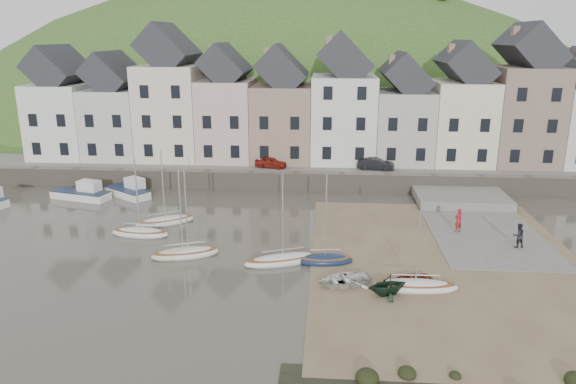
# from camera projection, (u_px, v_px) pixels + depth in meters

# --- Properties ---
(ground) EXTENTS (160.00, 160.00, 0.00)m
(ground) POSITION_uv_depth(u_px,v_px,m) (281.00, 259.00, 36.31)
(ground) COLOR #474238
(ground) RESTS_ON ground
(quay_land) EXTENTS (90.00, 30.00, 1.50)m
(quay_land) POSITION_uv_depth(u_px,v_px,m) (303.00, 151.00, 66.74)
(quay_land) COLOR #305120
(quay_land) RESTS_ON ground
(quay_street) EXTENTS (70.00, 7.00, 0.10)m
(quay_street) POSITION_uv_depth(u_px,v_px,m) (298.00, 166.00, 55.51)
(quay_street) COLOR slate
(quay_street) RESTS_ON quay_land
(seawall) EXTENTS (70.00, 1.20, 1.80)m
(seawall) POSITION_uv_depth(u_px,v_px,m) (296.00, 181.00, 52.34)
(seawall) COLOR slate
(seawall) RESTS_ON ground
(beach) EXTENTS (18.00, 26.00, 0.06)m
(beach) POSITION_uv_depth(u_px,v_px,m) (447.00, 264.00, 35.53)
(beach) COLOR brown
(beach) RESTS_ON ground
(slipway) EXTENTS (8.00, 18.00, 0.12)m
(slipway) POSITION_uv_depth(u_px,v_px,m) (477.00, 224.00, 42.90)
(slipway) COLOR slate
(slipway) RESTS_ON ground
(hillside) EXTENTS (134.40, 84.00, 84.00)m
(hillside) POSITION_uv_depth(u_px,v_px,m) (282.00, 219.00, 99.14)
(hillside) COLOR #305120
(hillside) RESTS_ON ground
(townhouse_terrace) EXTENTS (61.05, 8.00, 13.93)m
(townhouse_terrace) POSITION_uv_depth(u_px,v_px,m) (317.00, 106.00, 57.12)
(townhouse_terrace) COLOR silver
(townhouse_terrace) RESTS_ON quay_land
(sailboat_0) EXTENTS (4.55, 1.85, 6.32)m
(sailboat_0) POSITION_uv_depth(u_px,v_px,m) (140.00, 232.00, 40.54)
(sailboat_0) COLOR silver
(sailboat_0) RESTS_ON ground
(sailboat_1) EXTENTS (4.86, 3.71, 6.32)m
(sailboat_1) POSITION_uv_depth(u_px,v_px,m) (165.00, 221.00, 43.07)
(sailboat_1) COLOR silver
(sailboat_1) RESTS_ON ground
(sailboat_2) EXTENTS (4.56, 3.01, 6.32)m
(sailboat_2) POSITION_uv_depth(u_px,v_px,m) (183.00, 253.00, 36.73)
(sailboat_2) COLOR beige
(sailboat_2) RESTS_ON ground
(sailboat_3) EXTENTS (4.45, 2.86, 6.32)m
(sailboat_3) POSITION_uv_depth(u_px,v_px,m) (189.00, 253.00, 36.75)
(sailboat_3) COLOR silver
(sailboat_3) RESTS_ON ground
(sailboat_4) EXTENTS (5.48, 3.32, 6.32)m
(sailboat_4) POSITION_uv_depth(u_px,v_px,m) (283.00, 259.00, 35.67)
(sailboat_4) COLOR silver
(sailboat_4) RESTS_ON ground
(sailboat_5) EXTENTS (3.82, 1.91, 6.32)m
(sailboat_5) POSITION_uv_depth(u_px,v_px,m) (325.00, 259.00, 35.66)
(sailboat_5) COLOR #152342
(sailboat_5) RESTS_ON ground
(sailboat_6) EXTENTS (5.10, 1.60, 6.32)m
(sailboat_6) POSITION_uv_depth(u_px,v_px,m) (415.00, 286.00, 31.92)
(sailboat_6) COLOR silver
(sailboat_6) RESTS_ON ground
(motorboat_0) EXTENTS (5.83, 3.09, 1.70)m
(motorboat_0) POSITION_uv_depth(u_px,v_px,m) (83.00, 193.00, 49.62)
(motorboat_0) COLOR silver
(motorboat_0) RESTS_ON ground
(motorboat_2) EXTENTS (5.03, 4.26, 1.70)m
(motorboat_2) POSITION_uv_depth(u_px,v_px,m) (129.00, 190.00, 50.45)
(motorboat_2) COLOR silver
(motorboat_2) RESTS_ON ground
(rowboat_white) EXTENTS (3.90, 3.33, 0.68)m
(rowboat_white) POSITION_uv_depth(u_px,v_px,m) (343.00, 280.00, 32.40)
(rowboat_white) COLOR silver
(rowboat_white) RESTS_ON beach
(rowboat_green) EXTENTS (2.95, 2.77, 1.25)m
(rowboat_green) POSITION_uv_depth(u_px,v_px,m) (387.00, 285.00, 31.09)
(rowboat_green) COLOR black
(rowboat_green) RESTS_ON beach
(rowboat_red) EXTENTS (3.05, 2.61, 0.53)m
(rowboat_red) POSITION_uv_depth(u_px,v_px,m) (410.00, 279.00, 32.64)
(rowboat_red) COLOR maroon
(rowboat_red) RESTS_ON beach
(person_red) EXTENTS (0.80, 0.72, 1.84)m
(person_red) POSITION_uv_depth(u_px,v_px,m) (458.00, 220.00, 40.86)
(person_red) COLOR maroon
(person_red) RESTS_ON slipway
(person_dark) EXTENTS (1.00, 0.86, 1.77)m
(person_dark) POSITION_uv_depth(u_px,v_px,m) (518.00, 235.00, 37.87)
(person_dark) COLOR black
(person_dark) RESTS_ON slipway
(car_left) EXTENTS (3.43, 1.93, 1.10)m
(car_left) POSITION_uv_depth(u_px,v_px,m) (271.00, 162.00, 54.57)
(car_left) COLOR maroon
(car_left) RESTS_ON quay_street
(car_right) EXTENTS (3.78, 1.74, 1.20)m
(car_right) POSITION_uv_depth(u_px,v_px,m) (376.00, 164.00, 53.82)
(car_right) COLOR black
(car_right) RESTS_ON quay_street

